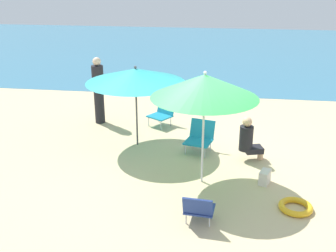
{
  "coord_description": "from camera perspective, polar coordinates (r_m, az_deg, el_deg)",
  "views": [
    {
      "loc": [
        0.42,
        -7.22,
        3.74
      ],
      "look_at": [
        -0.68,
        0.63,
        0.7
      ],
      "focal_mm": 43.81,
      "sensor_mm": 36.0,
      "label": 1
    }
  ],
  "objects": [
    {
      "name": "ground_plane",
      "position": [
        8.14,
        4.13,
        -6.43
      ],
      "size": [
        40.0,
        40.0,
        0.0
      ],
      "primitive_type": "plane",
      "color": "#D3BC8C"
    },
    {
      "name": "sea_water",
      "position": [
        20.75,
        6.78,
        10.48
      ],
      "size": [
        40.0,
        16.0,
        0.01
      ],
      "primitive_type": "cube",
      "color": "teal",
      "rests_on": "ground_plane"
    },
    {
      "name": "umbrella_green",
      "position": [
        7.12,
        5.12,
        5.54
      ],
      "size": [
        1.9,
        1.9,
        2.12
      ],
      "color": "silver",
      "rests_on": "ground_plane"
    },
    {
      "name": "umbrella_teal",
      "position": [
        8.86,
        -4.54,
        7.01
      ],
      "size": [
        2.16,
        2.16,
        1.82
      ],
      "color": "#4C4C51",
      "rests_on": "ground_plane"
    },
    {
      "name": "beach_chair_a",
      "position": [
        8.93,
        4.49,
        -1.42
      ],
      "size": [
        0.68,
        0.72,
        0.67
      ],
      "rotation": [
        0.0,
        0.0,
        -1.83
      ],
      "color": "teal",
      "rests_on": "ground_plane"
    },
    {
      "name": "beach_chair_b",
      "position": [
        10.42,
        -0.79,
        1.85
      ],
      "size": [
        0.74,
        0.75,
        0.6
      ],
      "rotation": [
        0.0,
        0.0,
        -2.15
      ],
      "color": "teal",
      "rests_on": "ground_plane"
    },
    {
      "name": "beach_chair_c",
      "position": [
        6.51,
        4.29,
        -11.33
      ],
      "size": [
        0.5,
        0.52,
        0.53
      ],
      "rotation": [
        0.0,
        0.0,
        1.48
      ],
      "color": "navy",
      "rests_on": "ground_plane"
    },
    {
      "name": "person_a",
      "position": [
        8.58,
        11.13,
        -1.82
      ],
      "size": [
        0.53,
        0.38,
        0.96
      ],
      "rotation": [
        0.0,
        0.0,
        0.28
      ],
      "color": "black",
      "rests_on": "ground_plane"
    },
    {
      "name": "person_b",
      "position": [
        10.58,
        -9.65,
        4.95
      ],
      "size": [
        0.3,
        0.3,
        1.71
      ],
      "rotation": [
        0.0,
        0.0,
        0.68
      ],
      "color": "black",
      "rests_on": "ground_plane"
    },
    {
      "name": "swim_ring",
      "position": [
        7.24,
        17.33,
        -10.69
      ],
      "size": [
        0.56,
        0.56,
        0.1
      ],
      "primitive_type": "torus",
      "color": "yellow",
      "rests_on": "ground_plane"
    },
    {
      "name": "beach_bag",
      "position": [
        7.88,
        13.31,
        -6.94
      ],
      "size": [
        0.25,
        0.33,
        0.26
      ],
      "primitive_type": "cube",
      "rotation": [
        0.0,
        0.0,
        1.22
      ],
      "color": "silver",
      "rests_on": "ground_plane"
    }
  ]
}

